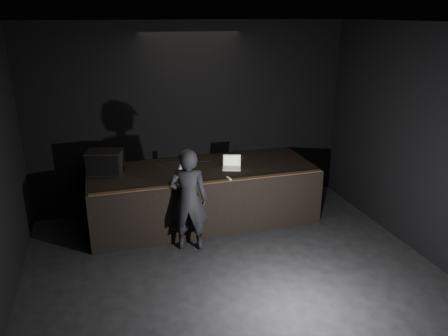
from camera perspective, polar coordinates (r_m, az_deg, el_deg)
name	(u,v)px	position (r m, az deg, el deg)	size (l,w,h in m)	color
ground	(254,309)	(5.94, 3.92, -17.91)	(7.00, 7.00, 0.00)	black
room_walls	(258,161)	(4.97, 4.45, 0.91)	(6.10, 7.10, 3.52)	black
stage_riser	(203,194)	(7.96, -2.77, -3.42)	(4.00, 1.50, 1.00)	black
riser_lip	(213,182)	(7.13, -1.47, -1.83)	(3.92, 0.10, 0.01)	brown
stage_monitor	(105,162)	(7.75, -15.29, 0.75)	(0.68, 0.57, 0.40)	black
cable	(189,162)	(8.10, -4.53, 0.82)	(0.02, 0.02, 0.83)	black
laptop	(232,165)	(7.77, 1.02, 0.41)	(0.39, 0.37, 0.22)	white
beer_can	(180,169)	(7.53, -5.74, -0.13)	(0.07, 0.07, 0.16)	silver
plastic_cup	(242,158)	(8.18, 2.34, 1.33)	(0.07, 0.07, 0.09)	white
wii_remote	(229,179)	(7.25, 0.64, -1.38)	(0.03, 0.14, 0.03)	white
person	(189,200)	(6.88, -4.66, -4.18)	(0.61, 0.40, 1.69)	black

